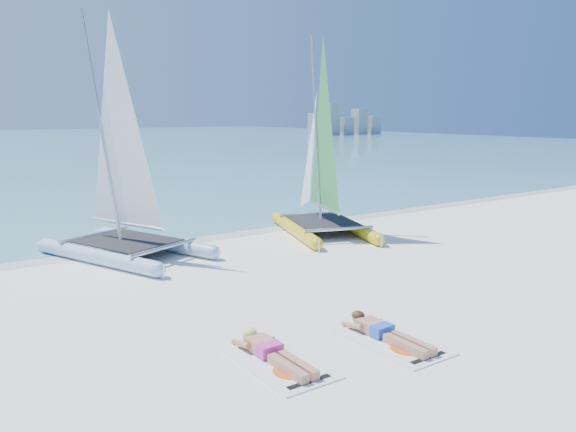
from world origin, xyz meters
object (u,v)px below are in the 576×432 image
catamaran_blue (121,182)px  sunbather_a (271,351)px  towel_b (392,342)px  catamaran_yellow (319,168)px  towel_a (278,362)px  sunbather_b (384,331)px

catamaran_blue → sunbather_a: size_ratio=3.69×
sunbather_a → towel_b: sunbather_a is taller
towel_b → catamaran_yellow: bearing=60.2°
towel_a → towel_b: same height
sunbather_a → towel_b: 2.00m
sunbather_b → sunbather_a: bearing=168.3°
towel_b → sunbather_b: size_ratio=1.07×
catamaran_yellow → towel_b: bearing=-101.6°
towel_b → catamaran_blue: bearing=102.0°
catamaran_yellow → towel_b: catamaran_yellow is taller
towel_a → towel_b: size_ratio=1.00×
sunbather_b → towel_a: bearing=173.9°
catamaran_blue → sunbather_b: 8.05m
catamaran_blue → sunbather_a: bearing=-113.8°
catamaran_yellow → sunbather_b: bearing=-102.2°
catamaran_yellow → towel_a: catamaran_yellow is taller
towel_a → towel_b: 1.95m
catamaran_blue → towel_a: size_ratio=3.44×
catamaran_yellow → sunbather_a: catamaran_yellow is taller
sunbather_a → sunbather_b: same height
catamaran_blue → sunbather_a: (-0.24, -7.27, -1.78)m
catamaran_blue → towel_a: (-0.24, -7.46, -1.89)m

